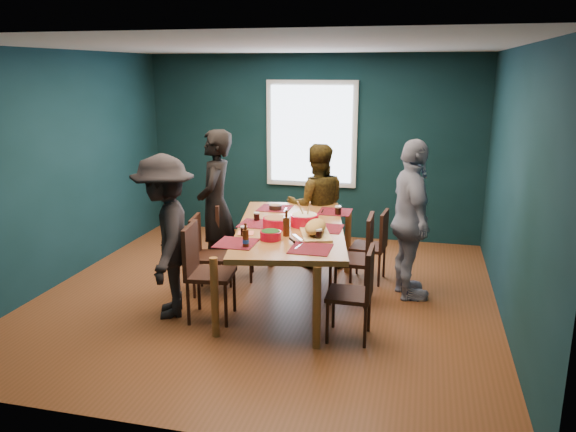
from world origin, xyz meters
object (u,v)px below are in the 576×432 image
at_px(chair_left_far, 228,234).
at_px(bowl_dumpling, 304,219).
at_px(chair_left_near, 202,265).
at_px(chair_right_far, 375,241).
at_px(person_far_left, 216,206).
at_px(chair_right_near, 359,287).
at_px(person_near_left, 165,237).
at_px(person_right, 411,220).
at_px(bowl_herbs, 271,235).
at_px(person_back, 317,206).
at_px(bowl_salad, 276,222).
at_px(chair_right_mid, 359,252).
at_px(chair_left_mid, 204,249).
at_px(cutting_board, 315,228).
at_px(dining_table, 290,233).

relative_size(chair_left_far, bowl_dumpling, 3.08).
bearing_deg(chair_left_far, chair_left_near, -97.95).
height_order(chair_right_far, person_far_left, person_far_left).
relative_size(chair_left_near, chair_right_near, 1.09).
distance_m(chair_left_far, person_near_left, 1.20).
relative_size(person_right, bowl_dumpling, 5.77).
bearing_deg(bowl_herbs, chair_right_far, 54.77).
bearing_deg(person_back, chair_right_near, 95.64).
xyz_separation_m(bowl_salad, bowl_herbs, (0.06, -0.41, -0.01)).
relative_size(chair_right_far, bowl_salad, 3.13).
bearing_deg(chair_right_mid, chair_right_near, -83.59).
bearing_deg(person_far_left, bowl_herbs, 35.59).
distance_m(chair_right_mid, bowl_herbs, 1.09).
xyz_separation_m(person_right, bowl_herbs, (-1.33, -0.93, 0.01)).
relative_size(chair_left_mid, chair_right_mid, 0.92).
bearing_deg(cutting_board, bowl_herbs, -164.74).
height_order(person_far_left, bowl_herbs, person_far_left).
distance_m(chair_right_far, person_back, 0.92).
bearing_deg(bowl_salad, chair_right_far, 42.43).
height_order(chair_right_far, cutting_board, cutting_board).
bearing_deg(bowl_herbs, chair_right_mid, 39.30).
bearing_deg(chair_left_far, person_far_left, -173.29).
bearing_deg(person_back, chair_right_mid, 106.68).
bearing_deg(bowl_dumpling, chair_left_far, 157.55).
bearing_deg(person_right, dining_table, 90.91).
height_order(dining_table, chair_right_near, chair_right_near).
xyz_separation_m(person_right, person_near_left, (-2.40, -1.06, -0.05)).
bearing_deg(person_near_left, bowl_herbs, 74.78).
distance_m(chair_right_near, bowl_dumpling, 1.14).
bearing_deg(person_near_left, person_back, 124.37).
height_order(chair_right_mid, bowl_salad, chair_right_mid).
xyz_separation_m(chair_right_near, bowl_herbs, (-0.91, 0.23, 0.37)).
distance_m(person_near_left, cutting_board, 1.52).
relative_size(dining_table, person_right, 1.36).
bearing_deg(chair_left_far, bowl_herbs, -65.29).
xyz_separation_m(chair_right_mid, person_right, (0.52, 0.26, 0.32)).
relative_size(chair_right_mid, person_near_left, 0.58).
relative_size(chair_left_mid, person_back, 0.56).
bearing_deg(person_right, chair_right_far, 29.42).
height_order(person_right, bowl_salad, person_right).
xyz_separation_m(dining_table, person_far_left, (-1.01, 0.43, 0.14)).
relative_size(dining_table, person_far_left, 1.33).
distance_m(chair_left_mid, chair_right_mid, 1.73).
bearing_deg(bowl_dumpling, bowl_salad, -148.48).
distance_m(chair_right_mid, chair_right_near, 0.90).
bearing_deg(chair_left_far, chair_right_far, -4.01).
bearing_deg(person_right, person_back, 39.96).
relative_size(person_right, cutting_board, 2.49).
height_order(chair_right_far, bowl_herbs, bowl_herbs).
xyz_separation_m(chair_right_far, person_right, (0.40, -0.39, 0.38)).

